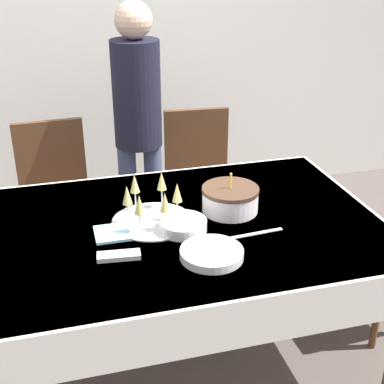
{
  "coord_description": "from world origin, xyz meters",
  "views": [
    {
      "loc": [
        -0.4,
        -2.0,
        1.89
      ],
      "look_at": [
        0.16,
        0.06,
        0.87
      ],
      "focal_mm": 50.0,
      "sensor_mm": 36.0,
      "label": 1
    }
  ],
  "objects_px": {
    "dining_chair_far_left": "(56,197)",
    "birthday_cake": "(230,199)",
    "plate_stack_main": "(212,254)",
    "champagne_tray": "(152,206)",
    "plate_stack_dessert": "(183,225)",
    "dining_chair_far_right": "(200,181)",
    "person_standing": "(138,115)"
  },
  "relations": [
    {
      "from": "birthday_cake",
      "to": "plate_stack_main",
      "type": "height_order",
      "value": "birthday_cake"
    },
    {
      "from": "dining_chair_far_right",
      "to": "plate_stack_main",
      "type": "relative_size",
      "value": 3.79
    },
    {
      "from": "dining_chair_far_left",
      "to": "plate_stack_main",
      "type": "relative_size",
      "value": 3.79
    },
    {
      "from": "plate_stack_dessert",
      "to": "birthday_cake",
      "type": "bearing_deg",
      "value": 26.16
    },
    {
      "from": "dining_chair_far_left",
      "to": "dining_chair_far_right",
      "type": "bearing_deg",
      "value": -0.01
    },
    {
      "from": "dining_chair_far_left",
      "to": "birthday_cake",
      "type": "distance_m",
      "value": 1.19
    },
    {
      "from": "dining_chair_far_left",
      "to": "plate_stack_main",
      "type": "height_order",
      "value": "dining_chair_far_left"
    },
    {
      "from": "birthday_cake",
      "to": "person_standing",
      "type": "relative_size",
      "value": 0.16
    },
    {
      "from": "dining_chair_far_left",
      "to": "birthday_cake",
      "type": "bearing_deg",
      "value": -47.76
    },
    {
      "from": "champagne_tray",
      "to": "plate_stack_dessert",
      "type": "distance_m",
      "value": 0.17
    },
    {
      "from": "plate_stack_dessert",
      "to": "champagne_tray",
      "type": "bearing_deg",
      "value": 133.81
    },
    {
      "from": "dining_chair_far_right",
      "to": "birthday_cake",
      "type": "xyz_separation_m",
      "value": [
        -0.1,
        -0.85,
        0.29
      ]
    },
    {
      "from": "birthday_cake",
      "to": "person_standing",
      "type": "height_order",
      "value": "person_standing"
    },
    {
      "from": "birthday_cake",
      "to": "plate_stack_dessert",
      "type": "distance_m",
      "value": 0.28
    },
    {
      "from": "plate_stack_main",
      "to": "plate_stack_dessert",
      "type": "relative_size",
      "value": 1.23
    },
    {
      "from": "champagne_tray",
      "to": "person_standing",
      "type": "height_order",
      "value": "person_standing"
    },
    {
      "from": "dining_chair_far_right",
      "to": "person_standing",
      "type": "bearing_deg",
      "value": 169.55
    },
    {
      "from": "dining_chair_far_left",
      "to": "plate_stack_dessert",
      "type": "distance_m",
      "value": 1.14
    },
    {
      "from": "plate_stack_main",
      "to": "person_standing",
      "type": "relative_size",
      "value": 0.16
    },
    {
      "from": "dining_chair_far_right",
      "to": "champagne_tray",
      "type": "height_order",
      "value": "dining_chair_far_right"
    },
    {
      "from": "dining_chair_far_left",
      "to": "champagne_tray",
      "type": "relative_size",
      "value": 2.63
    },
    {
      "from": "birthday_cake",
      "to": "plate_stack_main",
      "type": "distance_m",
      "value": 0.41
    },
    {
      "from": "dining_chair_far_right",
      "to": "plate_stack_dessert",
      "type": "height_order",
      "value": "dining_chair_far_right"
    },
    {
      "from": "dining_chair_far_left",
      "to": "dining_chair_far_right",
      "type": "distance_m",
      "value": 0.88
    },
    {
      "from": "plate_stack_main",
      "to": "plate_stack_dessert",
      "type": "xyz_separation_m",
      "value": [
        -0.05,
        0.24,
        0.01
      ]
    },
    {
      "from": "birthday_cake",
      "to": "plate_stack_dessert",
      "type": "xyz_separation_m",
      "value": [
        -0.25,
        -0.12,
        -0.03
      ]
    },
    {
      "from": "person_standing",
      "to": "dining_chair_far_right",
      "type": "bearing_deg",
      "value": -10.45
    },
    {
      "from": "plate_stack_dessert",
      "to": "person_standing",
      "type": "relative_size",
      "value": 0.13
    },
    {
      "from": "dining_chair_far_left",
      "to": "plate_stack_dessert",
      "type": "bearing_deg",
      "value": -61.87
    },
    {
      "from": "birthday_cake",
      "to": "plate_stack_dessert",
      "type": "relative_size",
      "value": 1.28
    },
    {
      "from": "plate_stack_main",
      "to": "person_standing",
      "type": "height_order",
      "value": "person_standing"
    },
    {
      "from": "birthday_cake",
      "to": "person_standing",
      "type": "distance_m",
      "value": 0.97
    }
  ]
}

